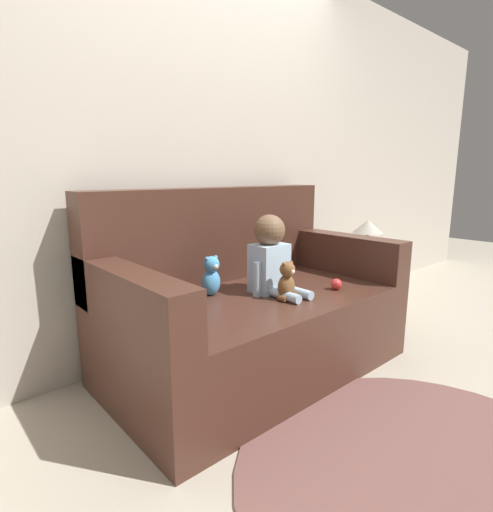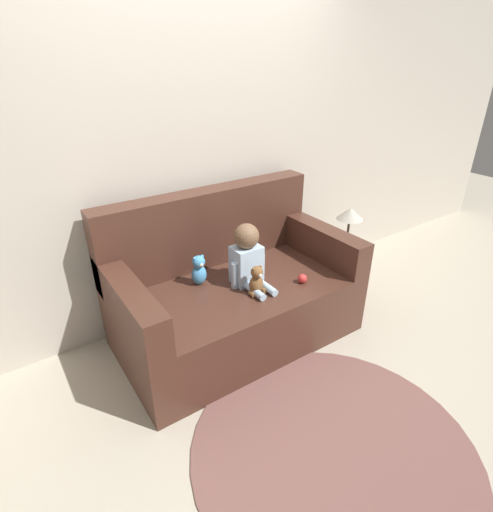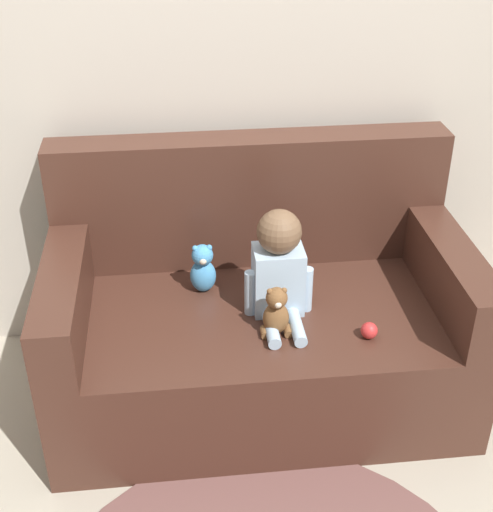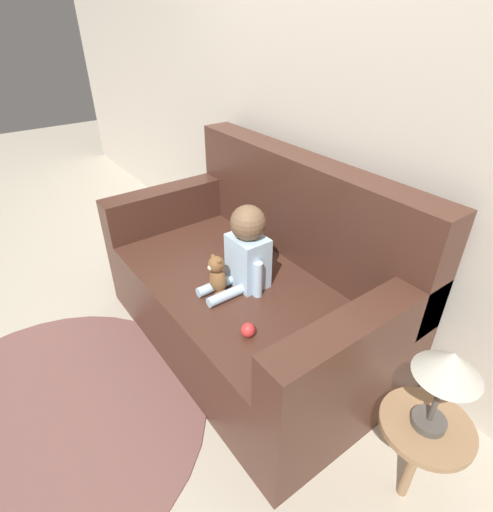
# 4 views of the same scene
# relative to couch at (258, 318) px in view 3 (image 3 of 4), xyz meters

# --- Properties ---
(ground_plane) EXTENTS (12.00, 12.00, 0.00)m
(ground_plane) POSITION_rel_couch_xyz_m (0.00, -0.07, -0.36)
(ground_plane) COLOR #B7AD99
(wall_back) EXTENTS (8.00, 0.05, 2.60)m
(wall_back) POSITION_rel_couch_xyz_m (0.00, 0.49, 0.94)
(wall_back) COLOR beige
(wall_back) RESTS_ON ground_plane
(couch) EXTENTS (1.71, 0.95, 1.06)m
(couch) POSITION_rel_couch_xyz_m (0.00, 0.00, 0.00)
(couch) COLOR #47281E
(couch) RESTS_ON ground_plane
(person_baby) EXTENTS (0.28, 0.36, 0.45)m
(person_baby) POSITION_rel_couch_xyz_m (0.07, -0.11, 0.32)
(person_baby) COLOR silver
(person_baby) RESTS_ON couch
(teddy_bear_brown) EXTENTS (0.12, 0.10, 0.21)m
(teddy_bear_brown) POSITION_rel_couch_xyz_m (0.04, -0.26, 0.21)
(teddy_bear_brown) COLOR brown
(teddy_bear_brown) RESTS_ON couch
(plush_toy_side) EXTENTS (0.11, 0.10, 0.23)m
(plush_toy_side) POSITION_rel_couch_xyz_m (-0.23, 0.06, 0.23)
(plush_toy_side) COLOR #4C9EDB
(plush_toy_side) RESTS_ON couch
(toy_ball) EXTENTS (0.07, 0.07, 0.07)m
(toy_ball) POSITION_rel_couch_xyz_m (0.39, -0.33, 0.15)
(toy_ball) COLOR red
(toy_ball) RESTS_ON couch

